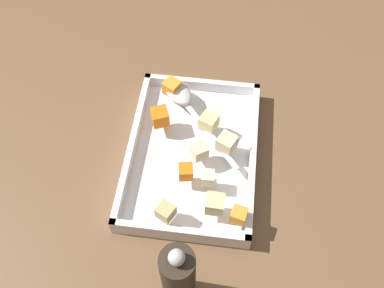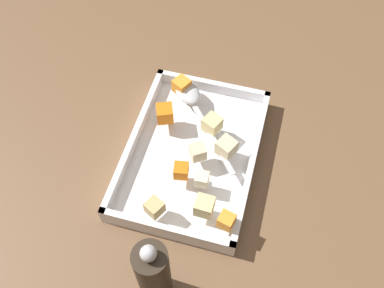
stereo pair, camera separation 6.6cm
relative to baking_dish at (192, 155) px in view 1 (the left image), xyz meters
The scene contains 14 objects.
ground_plane 0.01m from the baking_dish, 42.22° to the right, with size 4.00×4.00×0.00m, color brown.
baking_dish is the anchor object (origin of this frame).
carrot_chunk_corner_se 0.08m from the baking_dish, behind, with size 0.03×0.03×0.03m, color orange.
carrot_chunk_back_center 0.10m from the baking_dish, 53.57° to the left, with size 0.03×0.03×0.03m, color orange.
carrot_chunk_corner_nw 0.18m from the baking_dish, 144.31° to the right, with size 0.03×0.03×0.03m, color orange.
carrot_chunk_near_right 0.15m from the baking_dish, 23.97° to the left, with size 0.03×0.03×0.03m, color orange.
potato_chunk_mid_left 0.05m from the baking_dish, 136.16° to the right, with size 0.03×0.03×0.03m, color beige.
potato_chunk_center 0.16m from the baking_dish, 169.46° to the left, with size 0.03×0.03×0.03m, color tan.
potato_chunk_heap_side 0.14m from the baking_dish, 155.49° to the right, with size 0.03×0.03×0.03m, color #E0CC89.
potato_chunk_far_right 0.07m from the baking_dish, 27.17° to the right, with size 0.03×0.03×0.03m, color #E0CC89.
potato_chunk_far_left 0.09m from the baking_dish, 151.92° to the right, with size 0.02×0.02×0.02m, color beige.
potato_chunk_corner_sw 0.08m from the baking_dish, 84.61° to the right, with size 0.03×0.03×0.03m, color beige.
serving_spoon 0.13m from the baking_dish, 17.51° to the left, with size 0.22×0.18×0.02m.
pepper_mill 0.28m from the baking_dish, behind, with size 0.05×0.05×0.20m.
Camera 1 is at (-0.47, -0.05, 0.76)m, focal length 40.77 mm.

